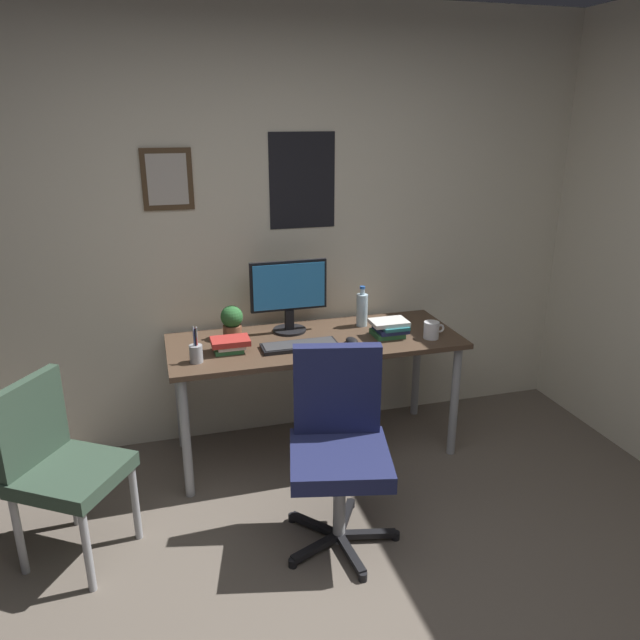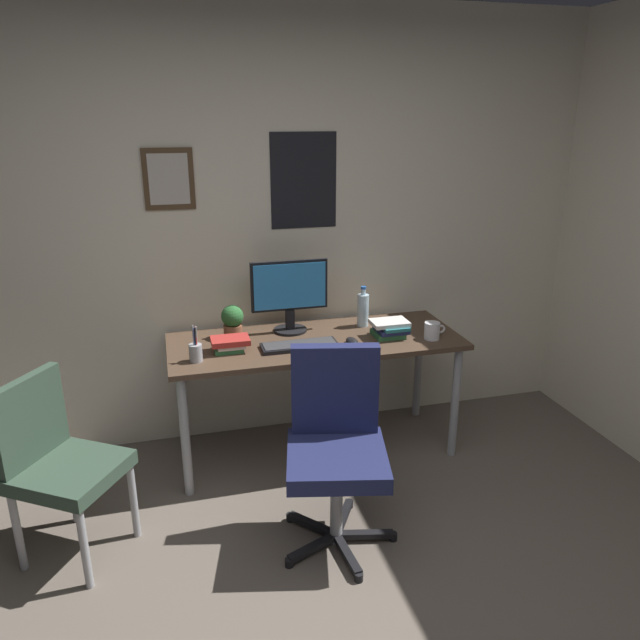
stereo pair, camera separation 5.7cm
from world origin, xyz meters
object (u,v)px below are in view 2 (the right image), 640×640
Objects in this scene: computer_mouse at (352,341)px; pen_cup at (196,352)px; book_stack_left at (230,344)px; coffee_mug_near at (432,331)px; side_chair at (57,457)px; book_stack_right at (390,328)px; keyboard at (300,345)px; water_bottle at (363,309)px; office_chair at (336,438)px; monitor at (290,293)px; potted_plant at (232,320)px.

pen_cup is at bearing -178.44° from computer_mouse.
pen_cup is 0.22m from book_stack_left.
book_stack_left is (-1.16, 0.11, -0.01)m from coffee_mug_near.
pen_cup is at bearing 179.46° from coffee_mug_near.
book_stack_right is at bearing 15.49° from side_chair.
water_bottle reaches higher than keyboard.
pen_cup is 1.13m from book_stack_right.
keyboard is 0.39m from book_stack_left.
keyboard is at bearing -150.74° from water_bottle.
book_stack_left is at bearing 179.23° from book_stack_right.
coffee_mug_near is (0.32, -0.32, -0.06)m from water_bottle.
side_chair is 7.95× the size of computer_mouse.
office_chair reaches higher than side_chair.
water_bottle is at bearing 22.92° from side_chair.
office_chair reaches higher than book_stack_left.
monitor is 0.87m from coffee_mug_near.
coffee_mug_near is at bearing 38.46° from office_chair.
book_stack_right is (1.80, 0.50, 0.28)m from side_chair.
book_stack_left is at bearing 119.46° from office_chair.
office_chair is at bearing -113.63° from computer_mouse.
book_stack_right is (0.09, -0.22, -0.05)m from water_bottle.
office_chair is 0.92m from book_stack_right.
office_chair is at bearing -127.34° from book_stack_right.
pen_cup reaches higher than coffee_mug_near.
side_chair is 1.21m from potted_plant.
pen_cup is (-1.35, 0.01, 0.00)m from coffee_mug_near.
potted_plant is at bearing 78.42° from book_stack_left.
office_chair is 3.76× the size of water_bottle.
monitor reaches higher than water_bottle.
water_bottle is at bearing -2.98° from monitor.
side_chair is 6.86× the size of coffee_mug_near.
computer_mouse is at bearing -119.54° from water_bottle.
monitor is 2.30× the size of pen_cup.
computer_mouse is at bearing 175.64° from coffee_mug_near.
keyboard is at bearing -7.29° from book_stack_left.
water_bottle reaches higher than coffee_mug_near.
coffee_mug_near is at bearing -5.50° from book_stack_left.
potted_plant is 0.40m from pen_cup.
water_bottle reaches higher than office_chair.
book_stack_left is (0.86, 0.51, 0.28)m from side_chair.
book_stack_right is (0.94, -0.01, 0.01)m from book_stack_left.
potted_plant is at bearing 38.87° from side_chair.
office_chair is 4.44× the size of book_stack_right.
water_bottle is at bearing 113.04° from book_stack_right.
computer_mouse is at bearing -24.62° from potted_plant.
water_bottle is at bearing 64.48° from office_chair.
monitor is at bearing 30.82° from book_stack_left.
monitor is 2.36× the size of potted_plant.
office_chair is 4.54× the size of book_stack_left.
pen_cup is (-0.88, -0.02, 0.04)m from computer_mouse.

